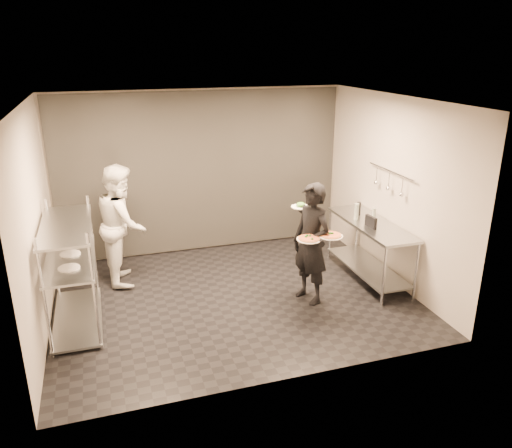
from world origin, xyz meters
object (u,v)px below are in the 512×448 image
object	(u,v)px
pass_rack	(71,268)
bottle_green	(356,212)
pizza_plate_far	(331,235)
bottle_dark	(359,209)
prep_counter	(370,241)
salad_plate	(301,206)
waiter	(311,244)
bottle_clear	(374,214)
chef	(122,224)
pos_monitor	(371,222)
pizza_plate_near	(309,239)

from	to	relation	value
pass_rack	bottle_green	size ratio (longest dim) A/B	6.23
pizza_plate_far	bottle_dark	bearing A→B (deg)	46.07
prep_counter	salad_plate	size ratio (longest dim) A/B	6.69
waiter	pizza_plate_far	world-z (taller)	waiter
bottle_dark	bottle_clear	bearing A→B (deg)	-73.48
bottle_dark	salad_plate	bearing A→B (deg)	-157.82
bottle_green	bottle_clear	bearing A→B (deg)	-27.78
chef	pizza_plate_far	distance (m)	3.15
pos_monitor	bottle_clear	world-z (taller)	bottle_clear
chef	bottle_green	bearing A→B (deg)	-101.41
pass_rack	salad_plate	distance (m)	3.17
waiter	bottle_green	bearing A→B (deg)	99.52
prep_counter	pizza_plate_far	size ratio (longest dim) A/B	5.48
waiter	pizza_plate_near	size ratio (longest dim) A/B	5.22
waiter	bottle_dark	bearing A→B (deg)	103.14
prep_counter	bottle_green	xyz separation A→B (m)	(-0.16, 0.20, 0.42)
pizza_plate_near	waiter	bearing A→B (deg)	58.79
waiter	bottle_clear	bearing A→B (deg)	89.76
bottle_dark	pizza_plate_near	bearing A→B (deg)	-142.18
pos_monitor	pass_rack	bearing A→B (deg)	172.91
prep_counter	salad_plate	distance (m)	1.42
chef	pizza_plate_near	world-z (taller)	chef
bottle_clear	bottle_dark	distance (m)	0.32
prep_counter	waiter	distance (m)	1.24
pizza_plate_near	bottle_dark	world-z (taller)	bottle_dark
waiter	salad_plate	bearing A→B (deg)	171.67
waiter	pizza_plate_far	distance (m)	0.36
prep_counter	pizza_plate_far	xyz separation A→B (m)	(-1.00, -0.64, 0.44)
salad_plate	bottle_dark	xyz separation A→B (m)	(1.20, 0.49, -0.32)
prep_counter	chef	bearing A→B (deg)	163.08
prep_counter	pizza_plate_near	xyz separation A→B (m)	(-1.30, -0.61, 0.42)
pass_rack	salad_plate	size ratio (longest dim) A/B	5.95
prep_counter	pizza_plate_far	world-z (taller)	pizza_plate_far
salad_plate	bottle_dark	distance (m)	1.34
chef	salad_plate	bearing A→B (deg)	-113.56
waiter	chef	size ratio (longest dim) A/B	0.94
pass_rack	pizza_plate_near	bearing A→B (deg)	-11.38
waiter	pos_monitor	distance (m)	1.07
bottle_clear	bottle_dark	size ratio (longest dim) A/B	0.94
pass_rack	bottle_dark	distance (m)	4.34
pizza_plate_far	pizza_plate_near	bearing A→B (deg)	175.73
waiter	pizza_plate_far	bearing A→B (deg)	11.98
waiter	pos_monitor	bearing A→B (deg)	80.46
pizza_plate_near	pos_monitor	xyz separation A→B (m)	(1.18, 0.43, -0.04)
pos_monitor	salad_plate	bearing A→B (deg)	171.62
waiter	bottle_clear	world-z (taller)	waiter
pass_rack	chef	distance (m)	1.32
pass_rack	bottle_dark	size ratio (longest dim) A/B	7.59
salad_plate	prep_counter	bearing A→B (deg)	5.04
pizza_plate_near	bottle_green	size ratio (longest dim) A/B	1.29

